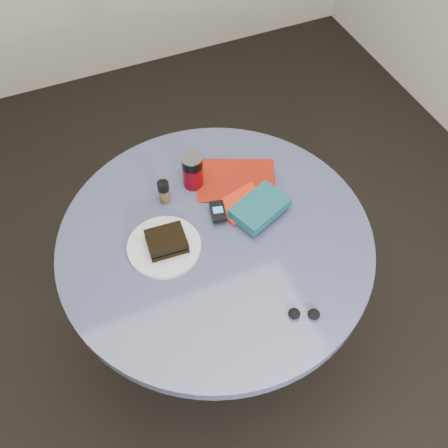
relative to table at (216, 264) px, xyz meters
name	(u,v)px	position (x,y,z in m)	size (l,w,h in m)	color
ground	(218,335)	(0.00, 0.00, -0.59)	(4.00, 4.00, 0.00)	black
table	(216,264)	(0.00, 0.00, 0.00)	(1.00, 1.00, 0.75)	black
plate	(164,247)	(-0.16, 0.02, 0.17)	(0.23, 0.23, 0.01)	silver
sandwich	(167,241)	(-0.15, 0.02, 0.20)	(0.12, 0.11, 0.04)	black
soda_can	(193,171)	(0.02, 0.23, 0.23)	(0.09, 0.09, 0.13)	#6B050E
pepper_grinder	(164,192)	(-0.10, 0.20, 0.21)	(0.04, 0.04, 0.09)	brown
magazine	(237,180)	(0.16, 0.19, 0.17)	(0.26, 0.20, 0.00)	maroon
red_book	(242,203)	(0.13, 0.08, 0.17)	(0.16, 0.10, 0.01)	red
novel	(260,208)	(0.17, 0.02, 0.20)	(0.18, 0.12, 0.03)	#114A54
mp3_player	(218,211)	(0.04, 0.07, 0.19)	(0.06, 0.09, 0.01)	black
headphones	(304,314)	(0.13, -0.35, 0.17)	(0.10, 0.07, 0.02)	black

